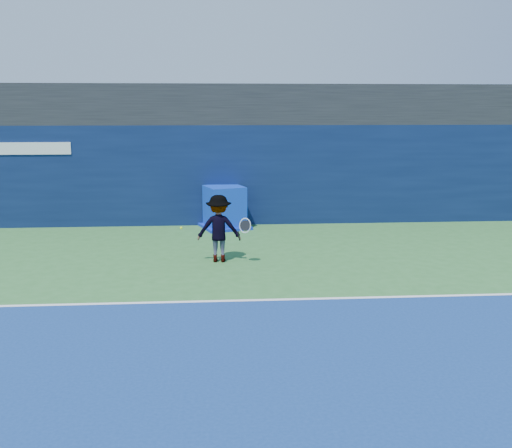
% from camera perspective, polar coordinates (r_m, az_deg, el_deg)
% --- Properties ---
extents(ground, '(80.00, 80.00, 0.00)m').
position_cam_1_polar(ground, '(7.87, 0.35, -14.88)').
color(ground, '#327032').
rests_on(ground, ground).
extents(baseline, '(24.00, 0.10, 0.01)m').
position_cam_1_polar(baseline, '(10.63, -0.89, -7.64)').
color(baseline, white).
rests_on(baseline, ground).
extents(stadium_band, '(36.00, 3.00, 1.20)m').
position_cam_1_polar(stadium_band, '(18.54, -2.41, 11.83)').
color(stadium_band, black).
rests_on(stadium_band, back_wall_assembly).
extents(back_wall_assembly, '(36.00, 1.03, 3.00)m').
position_cam_1_polar(back_wall_assembly, '(17.65, -2.27, 5.02)').
color(back_wall_assembly, '#0B193E').
rests_on(back_wall_assembly, ground).
extents(equipment_cart, '(1.64, 1.64, 1.24)m').
position_cam_1_polar(equipment_cart, '(16.91, -3.16, 1.52)').
color(equipment_cart, '#0D31B6').
rests_on(equipment_cart, ground).
extents(tennis_player, '(1.26, 0.71, 1.56)m').
position_cam_1_polar(tennis_player, '(13.15, -3.73, -0.45)').
color(tennis_player, white).
rests_on(tennis_player, ground).
extents(tennis_ball, '(0.06, 0.06, 0.06)m').
position_cam_1_polar(tennis_ball, '(13.13, -7.49, -0.39)').
color(tennis_ball, '#DCF01A').
rests_on(tennis_ball, ground).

